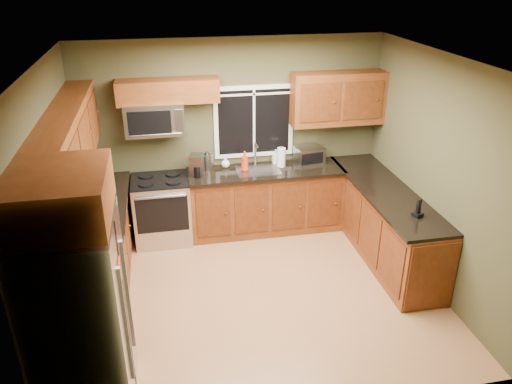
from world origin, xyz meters
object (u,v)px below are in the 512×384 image
object	(u,v)px
microwave	(154,118)
soap_bottle_a	(245,161)
coffee_maker	(197,166)
kettle	(207,161)
soap_bottle_c	(226,162)
soap_bottle_b	(276,156)
refrigerator	(82,320)
paper_towel_roll	(281,157)
toaster_oven	(309,155)
cordless_phone	(418,211)
range	(162,209)

from	to	relation	value
microwave	soap_bottle_a	bearing A→B (deg)	-4.41
microwave	coffee_maker	bearing A→B (deg)	-14.06
kettle	soap_bottle_c	bearing A→B (deg)	7.20
coffee_maker	soap_bottle_b	xyz separation A→B (m)	(1.14, 0.22, -0.03)
kettle	soap_bottle_a	xyz separation A→B (m)	(0.50, -0.13, 0.01)
refrigerator	paper_towel_roll	size ratio (longest dim) A/B	5.98
kettle	paper_towel_roll	world-z (taller)	paper_towel_roll
toaster_oven	soap_bottle_c	xyz separation A→B (m)	(-1.20, 0.07, -0.05)
refrigerator	microwave	world-z (taller)	microwave
refrigerator	cordless_phone	world-z (taller)	refrigerator
range	soap_bottle_b	xyz separation A→B (m)	(1.65, 0.23, 0.57)
paper_towel_roll	kettle	bearing A→B (deg)	175.41
coffee_maker	soap_bottle_b	distance (m)	1.17
coffee_maker	soap_bottle_b	bearing A→B (deg)	10.96
refrigerator	kettle	world-z (taller)	refrigerator
microwave	cordless_phone	xyz separation A→B (m)	(2.87, -1.81, -0.72)
kettle	soap_bottle_c	distance (m)	0.26
toaster_oven	soap_bottle_a	size ratio (longest dim) A/B	1.52
range	paper_towel_roll	bearing A→B (deg)	3.29
range	soap_bottle_c	size ratio (longest dim) A/B	6.28
kettle	soap_bottle_c	world-z (taller)	kettle
range	paper_towel_roll	size ratio (longest dim) A/B	3.11
microwave	kettle	xyz separation A→B (m)	(0.67, 0.04, -0.66)
toaster_oven	cordless_phone	distance (m)	1.97
coffee_maker	soap_bottle_c	bearing A→B (deg)	26.13
toaster_oven	soap_bottle_c	distance (m)	1.20
kettle	soap_bottle_b	xyz separation A→B (m)	(0.99, 0.05, -0.02)
coffee_maker	paper_towel_roll	xyz separation A→B (m)	(1.19, 0.09, 0.00)
toaster_oven	kettle	size ratio (longest dim) A/B	1.54
soap_bottle_b	soap_bottle_c	bearing A→B (deg)	-178.62
toaster_oven	paper_towel_roll	bearing A→B (deg)	-173.37
soap_bottle_a	paper_towel_roll	bearing A→B (deg)	5.58
soap_bottle_c	coffee_maker	bearing A→B (deg)	-153.87
refrigerator	toaster_oven	bearing A→B (deg)	46.02
soap_bottle_b	soap_bottle_c	distance (m)	0.73
microwave	toaster_oven	xyz separation A→B (m)	(2.13, 0.01, -0.67)
toaster_oven	kettle	bearing A→B (deg)	178.69
coffee_maker	soap_bottle_a	world-z (taller)	coffee_maker
refrigerator	toaster_oven	size ratio (longest dim) A/B	4.26
toaster_oven	soap_bottle_c	size ratio (longest dim) A/B	2.83
kettle	soap_bottle_b	world-z (taller)	kettle
paper_towel_roll	soap_bottle_b	distance (m)	0.14
toaster_oven	paper_towel_roll	xyz separation A→B (m)	(-0.43, -0.05, 0.02)
toaster_oven	coffee_maker	distance (m)	1.62
range	soap_bottle_b	bearing A→B (deg)	7.93
refrigerator	paper_towel_roll	bearing A→B (deg)	50.20
range	soap_bottle_a	bearing A→B (deg)	2.24
coffee_maker	cordless_phone	bearing A→B (deg)	-35.50
range	toaster_oven	bearing A→B (deg)	3.96
coffee_maker	range	bearing A→B (deg)	-179.02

